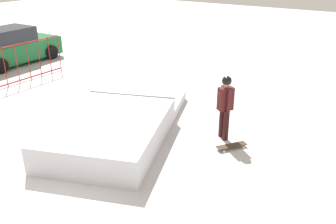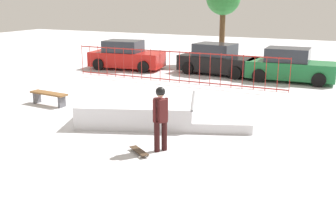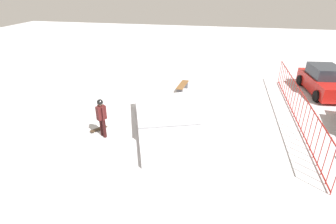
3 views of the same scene
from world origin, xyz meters
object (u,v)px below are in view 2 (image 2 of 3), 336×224
skate_ramp (153,111)px  parked_car_black (217,60)px  parked_car_green (290,66)px  parked_car_red (126,56)px  skater (160,114)px  skateboard (139,151)px  park_bench (49,96)px

skate_ramp → parked_car_black: size_ratio=1.40×
parked_car_black → parked_car_green: 3.80m
parked_car_red → parked_car_black: (5.19, 0.64, 0.00)m
parked_car_red → parked_car_black: 5.23m
skater → parked_car_black: 11.60m
skateboard → parked_car_black: (-1.86, 11.80, 0.65)m
skate_ramp → skateboard: 3.06m
parked_car_red → park_bench: bearing=-85.8°
skater → parked_car_red: size_ratio=0.40×
skateboard → park_bench: bearing=-173.0°
skater → skateboard: (-0.41, -0.43, -0.93)m
park_bench → skater: bearing=-22.9°
skater → skateboard: bearing=-98.5°
parked_car_red → skate_ramp: bearing=-60.8°
skateboard → parked_car_green: bearing=115.6°
skate_ramp → skateboard: skate_ramp is taller
skater → parked_car_red: skater is taller
skate_ramp → parked_car_black: (-0.79, 8.94, 0.41)m
skater → parked_car_red: (-7.46, 10.73, -0.28)m
skateboard → parked_car_red: bearing=157.4°
parked_car_red → parked_car_black: bearing=0.5°
skater → skateboard: skater is taller
skate_ramp → parked_car_red: parked_car_red is taller
skateboard → park_bench: 6.23m
skate_ramp → parked_car_red: 10.24m
parked_car_red → parked_car_green: (8.97, 0.31, 0.00)m
park_bench → parked_car_black: parked_car_black is taller
parked_car_green → parked_car_red: bearing=-179.6°
skater → parked_car_black: (-2.27, 11.37, -0.28)m
park_bench → parked_car_red: 8.38m
skateboard → parked_car_red: (-7.05, 11.16, 0.65)m
skateboard → parked_car_red: size_ratio=0.18×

